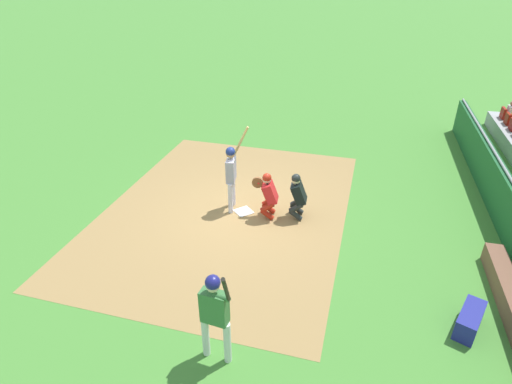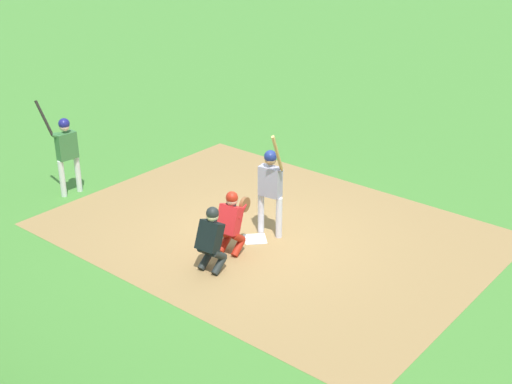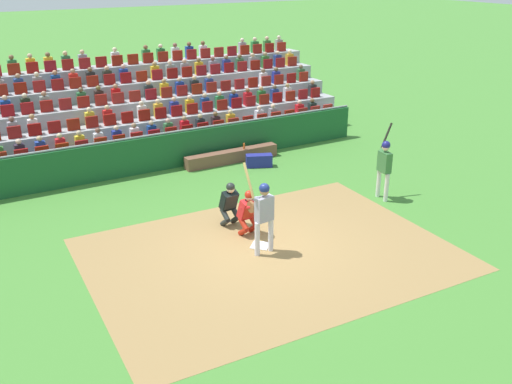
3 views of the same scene
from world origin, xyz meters
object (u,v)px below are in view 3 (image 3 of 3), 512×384
Objects in this scene: dugout_bench at (232,156)px; on_deck_batter at (384,163)px; catcher_crouching at (248,210)px; water_bottle_on_bench at (244,146)px; batter_at_plate at (264,210)px; equipment_duffel_bag at (259,161)px; home_plate_umpire at (230,202)px; home_plate_marker at (260,245)px.

dugout_bench is 1.58× the size of on_deck_batter.
catcher_crouching reaches higher than water_bottle_on_bench.
catcher_crouching is 5.80× the size of water_bottle_on_bench.
dugout_bench is at bearing -111.37° from batter_at_plate.
home_plate_umpire is at bearing 73.24° from equipment_duffel_bag.
on_deck_batter is at bearing 110.16° from water_bottle_on_bench.
batter_at_plate is 10.40× the size of water_bottle_on_bench.
catcher_crouching is 5.96m from dugout_bench.
water_bottle_on_bench is 0.25× the size of equipment_duffel_bag.
equipment_duffel_bag reaches higher than home_plate_marker.
water_bottle_on_bench is at bearing -115.49° from home_plate_marker.
batter_at_plate is 1.14m from catcher_crouching.
equipment_duffel_bag is at bearing -68.18° from on_deck_batter.
batter_at_plate is (0.11, 0.35, 1.15)m from home_plate_marker.
home_plate_marker is 6.59m from dugout_bench.
dugout_bench is 15.91× the size of water_bottle_on_bench.
home_plate_umpire is (-0.01, -1.80, -0.46)m from batter_at_plate.
dugout_bench is at bearing -111.58° from home_plate_marker.
batter_at_plate is 7.02m from dugout_bench.
home_plate_marker is 1.21m from batter_at_plate.
batter_at_plate is 1.80× the size of home_plate_umpire.
home_plate_umpire is at bearing -85.85° from home_plate_marker.
home_plate_umpire is 4.95m from on_deck_batter.
home_plate_umpire is 5.78× the size of water_bottle_on_bench.
dugout_bench is 0.57m from water_bottle_on_bench.
catcher_crouching is at bearing 1.74° from on_deck_batter.
dugout_bench is 1.08m from equipment_duffel_bag.
home_plate_marker is at bearing 64.51° from water_bottle_on_bench.
on_deck_batter reaches higher than home_plate_umpire.
on_deck_batter is at bearing -178.26° from catcher_crouching.
catcher_crouching reaches higher than equipment_duffel_bag.
batter_at_plate is at bearing 72.26° from home_plate_marker.
water_bottle_on_bench is 0.10× the size of on_deck_batter.
batter_at_plate is at bearing 89.74° from home_plate_umpire.
home_plate_marker is 0.12× the size of dugout_bench.
batter_at_plate is 7.08m from water_bottle_on_bench.
on_deck_batter is at bearing 134.73° from equipment_duffel_bag.
dugout_bench is 5.87m from on_deck_batter.
catcher_crouching is 5.46m from equipment_duffel_bag.
batter_at_plate is at bearing 81.65° from catcher_crouching.
batter_at_plate reaches higher than home_plate_umpire.
batter_at_plate reaches higher than equipment_duffel_bag.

